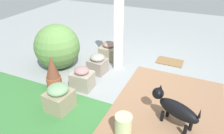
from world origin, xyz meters
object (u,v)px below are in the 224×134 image
terracotta_pot_spiky (53,73)px  stone_planter_near (98,64)px  porch_pillar (119,25)px  stone_planter_nearest (109,51)px  stone_planter_far (59,98)px  round_shrub (57,47)px  ceramic_urn (123,126)px  dog (175,108)px  doormat (170,62)px  stone_planter_mid (82,79)px

terracotta_pot_spiky → stone_planter_near: bearing=-120.7°
porch_pillar → stone_planter_nearest: 1.00m
stone_planter_far → stone_planter_nearest: bearing=-88.6°
stone_planter_far → round_shrub: 1.56m
stone_planter_nearest → stone_planter_far: size_ratio=0.91×
ceramic_urn → dog: bearing=-138.6°
stone_planter_nearest → doormat: size_ratio=0.73×
ceramic_urn → doormat: size_ratio=0.63×
stone_planter_nearest → terracotta_pot_spiky: 1.66m
stone_planter_nearest → stone_planter_mid: bearing=93.2°
round_shrub → terracotta_pot_spiky: (-0.42, 0.73, -0.18)m
porch_pillar → doormat: (-1.04, -0.78, -1.01)m
round_shrub → stone_planter_nearest: bearing=-135.3°
round_shrub → dog: bearing=163.6°
stone_planter_near → stone_planter_mid: (-0.01, 0.67, 0.00)m
terracotta_pot_spiky → ceramic_urn: bearing=160.1°
terracotta_pot_spiky → ceramic_urn: terracotta_pot_spiky is taller
stone_planter_nearest → round_shrub: round_shrub is taller
stone_planter_far → round_shrub: bearing=-53.0°
doormat → terracotta_pot_spiky: bearing=46.3°
stone_planter_near → stone_planter_far: (0.01, 1.36, 0.03)m
stone_planter_near → doormat: bearing=-140.9°
stone_planter_nearest → stone_planter_near: 0.73m
stone_planter_nearest → stone_planter_mid: (-0.08, 1.39, 0.01)m
stone_planter_nearest → round_shrub: bearing=44.7°
stone_planter_mid → round_shrub: (0.95, -0.53, 0.29)m
stone_planter_nearest → terracotta_pot_spiky: bearing=74.2°
stone_planter_far → round_shrub: round_shrub is taller
dog → doormat: bearing=-78.5°
stone_planter_mid → doormat: bearing=-127.5°
stone_planter_mid → terracotta_pot_spiky: 0.58m
stone_planter_nearest → dog: size_ratio=0.56×
porch_pillar → dog: size_ratio=2.60×
ceramic_urn → doormat: (-0.19, -2.61, -0.17)m
dog → round_shrub: bearing=-16.4°
stone_planter_near → ceramic_urn: bearing=128.7°
round_shrub → terracotta_pot_spiky: bearing=119.8°
round_shrub → stone_planter_far: bearing=127.0°
stone_planter_far → dog: (-1.82, -0.42, 0.09)m
porch_pillar → ceramic_urn: bearing=114.8°
round_shrub → terracotta_pot_spiky: size_ratio=1.46×
terracotta_pot_spiky → dog: (-2.32, 0.08, -0.01)m
stone_planter_far → doormat: (-1.40, -2.49, -0.22)m
terracotta_pot_spiky → ceramic_urn: size_ratio=1.82×
stone_planter_near → dog: bearing=152.4°
stone_planter_far → terracotta_pot_spiky: (0.50, -0.49, 0.10)m
porch_pillar → dog: (-1.46, 1.29, -0.70)m
porch_pillar → stone_planter_far: size_ratio=4.20×
stone_planter_nearest → ceramic_urn: stone_planter_nearest is taller
stone_planter_far → ceramic_urn: 1.21m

